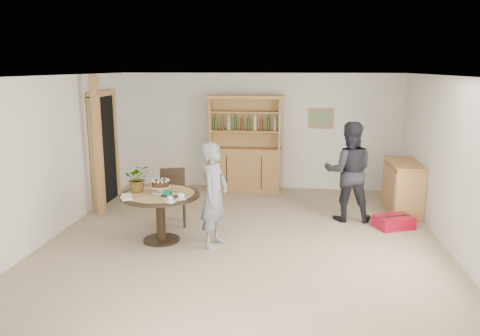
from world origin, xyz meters
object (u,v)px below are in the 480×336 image
(teen_boy, at_px, (214,195))
(adult_person, at_px, (349,172))
(hutch, at_px, (245,159))
(red_suitcase, at_px, (394,222))
(sideboard, at_px, (403,187))
(dining_chair, at_px, (173,193))
(dining_table, at_px, (160,203))

(teen_boy, xyz_separation_m, adult_person, (2.10, 1.47, 0.08))
(hutch, bearing_deg, teen_boy, -92.01)
(red_suitcase, bearing_deg, sideboard, 47.31)
(hutch, height_order, teen_boy, hutch)
(dining_chair, bearing_deg, dining_table, -102.96)
(dining_chair, xyz_separation_m, adult_person, (2.97, 0.54, 0.33))
(sideboard, bearing_deg, red_suitcase, -109.20)
(dining_chair, distance_m, adult_person, 3.03)
(sideboard, xyz_separation_m, teen_boy, (-3.16, -2.06, 0.31))
(teen_boy, bearing_deg, dining_table, 96.66)
(dining_chair, xyz_separation_m, red_suitcase, (3.70, 0.19, -0.43))
(hutch, height_order, dining_chair, hutch)
(dining_chair, xyz_separation_m, teen_boy, (0.87, -0.93, 0.25))
(hutch, xyz_separation_m, red_suitcase, (2.71, -2.18, -0.59))
(dining_chair, relative_size, teen_boy, 0.60)
(teen_boy, bearing_deg, adult_person, -41.58)
(sideboard, height_order, adult_person, adult_person)
(sideboard, distance_m, adult_person, 1.27)
(teen_boy, height_order, red_suitcase, teen_boy)
(adult_person, bearing_deg, hutch, -41.95)
(dining_table, bearing_deg, teen_boy, -6.71)
(teen_boy, distance_m, red_suitcase, 3.12)
(teen_boy, bearing_deg, sideboard, -43.50)
(teen_boy, bearing_deg, dining_chair, 56.54)
(teen_boy, distance_m, adult_person, 2.56)
(adult_person, bearing_deg, dining_chair, 11.18)
(dining_chair, bearing_deg, teen_boy, -61.16)
(hutch, xyz_separation_m, sideboard, (3.04, -1.24, -0.22))
(adult_person, bearing_deg, red_suitcase, 155.28)
(adult_person, height_order, red_suitcase, adult_person)
(red_suitcase, bearing_deg, teen_boy, 178.10)
(dining_chair, height_order, adult_person, adult_person)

